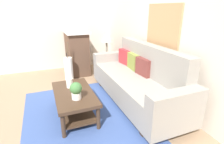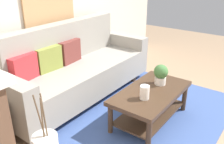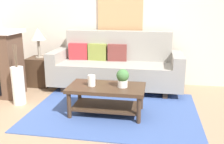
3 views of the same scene
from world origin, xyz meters
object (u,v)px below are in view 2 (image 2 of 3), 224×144
(throw_pillow_olive, at_px, (49,59))
(potted_plant_tabletop, at_px, (161,74))
(throw_pillow_maroon, at_px, (70,51))
(coffee_table, at_px, (151,99))
(throw_pillow_crimson, at_px, (24,68))
(couch, at_px, (77,69))
(tabletop_vase, at_px, (145,92))

(throw_pillow_olive, xyz_separation_m, potted_plant_tabletop, (0.67, -1.31, -0.11))
(throw_pillow_maroon, height_order, coffee_table, throw_pillow_maroon)
(throw_pillow_olive, distance_m, throw_pillow_maroon, 0.39)
(coffee_table, xyz_separation_m, potted_plant_tabletop, (0.23, 0.00, 0.26))
(throw_pillow_crimson, bearing_deg, potted_plant_tabletop, -51.10)
(throw_pillow_olive, distance_m, coffee_table, 1.43)
(couch, bearing_deg, coffee_table, -87.59)
(throw_pillow_crimson, height_order, potted_plant_tabletop, throw_pillow_crimson)
(coffee_table, bearing_deg, couch, 92.41)
(throw_pillow_crimson, distance_m, throw_pillow_olive, 0.39)
(throw_pillow_crimson, bearing_deg, tabletop_vase, -65.51)
(throw_pillow_maroon, xyz_separation_m, tabletop_vase, (-0.16, -1.34, -0.17))
(throw_pillow_crimson, distance_m, throw_pillow_maroon, 0.77)
(throw_pillow_crimson, distance_m, tabletop_vase, 1.48)
(couch, bearing_deg, throw_pillow_maroon, 90.00)
(throw_pillow_crimson, relative_size, potted_plant_tabletop, 1.37)
(couch, xyz_separation_m, tabletop_vase, (-0.16, -1.21, 0.08))
(throw_pillow_crimson, xyz_separation_m, throw_pillow_maroon, (0.77, 0.00, 0.00))
(throw_pillow_olive, relative_size, tabletop_vase, 2.25)
(couch, xyz_separation_m, throw_pillow_olive, (-0.39, 0.12, 0.25))
(throw_pillow_crimson, distance_m, potted_plant_tabletop, 1.69)
(throw_pillow_olive, relative_size, coffee_table, 0.33)
(couch, height_order, throw_pillow_olive, couch)
(coffee_table, bearing_deg, tabletop_vase, -173.15)
(tabletop_vase, bearing_deg, throw_pillow_crimson, 114.49)
(couch, distance_m, potted_plant_tabletop, 1.23)
(couch, xyz_separation_m, potted_plant_tabletop, (0.28, -1.18, 0.14))
(couch, bearing_deg, tabletop_vase, -97.75)
(throw_pillow_crimson, height_order, coffee_table, throw_pillow_crimson)
(throw_pillow_crimson, relative_size, throw_pillow_maroon, 1.00)
(coffee_table, bearing_deg, potted_plant_tabletop, 0.19)
(coffee_table, height_order, potted_plant_tabletop, potted_plant_tabletop)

